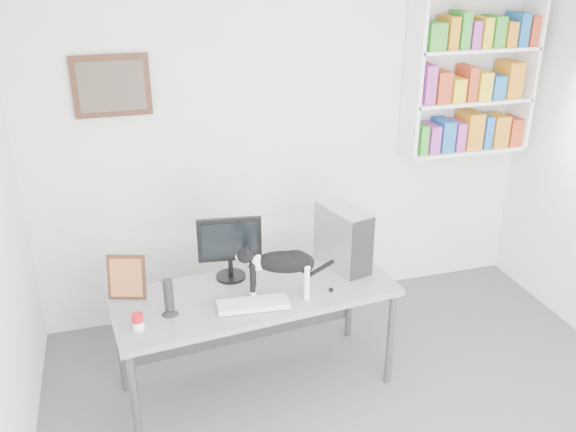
{
  "coord_description": "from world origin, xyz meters",
  "views": [
    {
      "loc": [
        -1.31,
        -2.33,
        2.77
      ],
      "look_at": [
        -0.18,
        1.53,
        0.98
      ],
      "focal_mm": 38.0,
      "sensor_mm": 36.0,
      "label": 1
    }
  ],
  "objects_px": {
    "soup_can": "(138,322)",
    "cat": "(282,274)",
    "bookshelf": "(471,75)",
    "monitor": "(230,248)",
    "leaning_print": "(126,276)",
    "keyboard": "(253,304)",
    "desk": "(257,340)",
    "pc_tower": "(343,237)",
    "speaker": "(169,297)"
  },
  "relations": [
    {
      "from": "soup_can",
      "to": "cat",
      "type": "bearing_deg",
      "value": 6.75
    },
    {
      "from": "bookshelf",
      "to": "monitor",
      "type": "bearing_deg",
      "value": -161.97
    },
    {
      "from": "leaning_print",
      "to": "keyboard",
      "type": "bearing_deg",
      "value": -7.44
    },
    {
      "from": "keyboard",
      "to": "desk",
      "type": "bearing_deg",
      "value": 76.59
    },
    {
      "from": "keyboard",
      "to": "leaning_print",
      "type": "relative_size",
      "value": 1.5
    },
    {
      "from": "bookshelf",
      "to": "keyboard",
      "type": "bearing_deg",
      "value": -152.19
    },
    {
      "from": "pc_tower",
      "to": "speaker",
      "type": "xyz_separation_m",
      "value": [
        -1.21,
        -0.29,
        -0.09
      ]
    },
    {
      "from": "bookshelf",
      "to": "leaning_print",
      "type": "height_order",
      "value": "bookshelf"
    },
    {
      "from": "desk",
      "to": "leaning_print",
      "type": "height_order",
      "value": "leaning_print"
    },
    {
      "from": "keyboard",
      "to": "cat",
      "type": "relative_size",
      "value": 0.81
    },
    {
      "from": "pc_tower",
      "to": "soup_can",
      "type": "distance_m",
      "value": 1.46
    },
    {
      "from": "keyboard",
      "to": "pc_tower",
      "type": "height_order",
      "value": "pc_tower"
    },
    {
      "from": "pc_tower",
      "to": "speaker",
      "type": "bearing_deg",
      "value": 178.15
    },
    {
      "from": "soup_can",
      "to": "bookshelf",
      "type": "bearing_deg",
      "value": 22.35
    },
    {
      "from": "monitor",
      "to": "speaker",
      "type": "xyz_separation_m",
      "value": [
        -0.44,
        -0.33,
        -0.1
      ]
    },
    {
      "from": "bookshelf",
      "to": "cat",
      "type": "height_order",
      "value": "bookshelf"
    },
    {
      "from": "speaker",
      "to": "leaning_print",
      "type": "distance_m",
      "value": 0.36
    },
    {
      "from": "bookshelf",
      "to": "pc_tower",
      "type": "distance_m",
      "value": 1.74
    },
    {
      "from": "pc_tower",
      "to": "leaning_print",
      "type": "xyz_separation_m",
      "value": [
        -1.44,
        -0.01,
        -0.07
      ]
    },
    {
      "from": "keyboard",
      "to": "soup_can",
      "type": "height_order",
      "value": "soup_can"
    },
    {
      "from": "pc_tower",
      "to": "speaker",
      "type": "height_order",
      "value": "pc_tower"
    },
    {
      "from": "monitor",
      "to": "bookshelf",
      "type": "bearing_deg",
      "value": 25.5
    },
    {
      "from": "pc_tower",
      "to": "keyboard",
      "type": "bearing_deg",
      "value": -169.47
    },
    {
      "from": "desk",
      "to": "pc_tower",
      "type": "distance_m",
      "value": 0.9
    },
    {
      "from": "monitor",
      "to": "keyboard",
      "type": "relative_size",
      "value": 1.01
    },
    {
      "from": "desk",
      "to": "cat",
      "type": "height_order",
      "value": "cat"
    },
    {
      "from": "desk",
      "to": "pc_tower",
      "type": "relative_size",
      "value": 4.2
    },
    {
      "from": "pc_tower",
      "to": "desk",
      "type": "bearing_deg",
      "value": 179.56
    },
    {
      "from": "soup_can",
      "to": "cat",
      "type": "relative_size",
      "value": 0.18
    },
    {
      "from": "leaning_print",
      "to": "soup_can",
      "type": "relative_size",
      "value": 2.97
    },
    {
      "from": "bookshelf",
      "to": "speaker",
      "type": "distance_m",
      "value": 2.89
    },
    {
      "from": "bookshelf",
      "to": "desk",
      "type": "height_order",
      "value": "bookshelf"
    },
    {
      "from": "leaning_print",
      "to": "speaker",
      "type": "bearing_deg",
      "value": -33.31
    },
    {
      "from": "monitor",
      "to": "leaning_print",
      "type": "bearing_deg",
      "value": -167.69
    },
    {
      "from": "desk",
      "to": "monitor",
      "type": "relative_size",
      "value": 4.05
    },
    {
      "from": "leaning_print",
      "to": "cat",
      "type": "relative_size",
      "value": 0.54
    },
    {
      "from": "leaning_print",
      "to": "cat",
      "type": "bearing_deg",
      "value": 0.66
    },
    {
      "from": "bookshelf",
      "to": "leaning_print",
      "type": "xyz_separation_m",
      "value": [
        -2.75,
        -0.73,
        -0.96
      ]
    },
    {
      "from": "bookshelf",
      "to": "keyboard",
      "type": "relative_size",
      "value": 2.83
    },
    {
      "from": "bookshelf",
      "to": "soup_can",
      "type": "xyz_separation_m",
      "value": [
        -2.71,
        -1.11,
        -1.05
      ]
    },
    {
      "from": "keyboard",
      "to": "leaning_print",
      "type": "distance_m",
      "value": 0.81
    },
    {
      "from": "speaker",
      "to": "cat",
      "type": "bearing_deg",
      "value": 0.03
    },
    {
      "from": "speaker",
      "to": "cat",
      "type": "relative_size",
      "value": 0.44
    },
    {
      "from": "monitor",
      "to": "soup_can",
      "type": "bearing_deg",
      "value": -137.75
    },
    {
      "from": "desk",
      "to": "leaning_print",
      "type": "bearing_deg",
      "value": 162.46
    },
    {
      "from": "keyboard",
      "to": "cat",
      "type": "distance_m",
      "value": 0.26
    },
    {
      "from": "monitor",
      "to": "speaker",
      "type": "bearing_deg",
      "value": -135.28
    },
    {
      "from": "desk",
      "to": "speaker",
      "type": "height_order",
      "value": "speaker"
    },
    {
      "from": "desk",
      "to": "cat",
      "type": "distance_m",
      "value": 0.57
    },
    {
      "from": "leaning_print",
      "to": "soup_can",
      "type": "xyz_separation_m",
      "value": [
        0.04,
        -0.38,
        -0.1
      ]
    }
  ]
}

